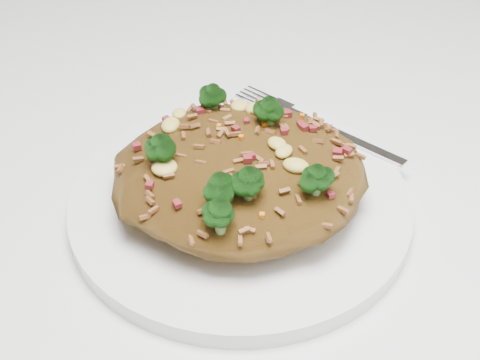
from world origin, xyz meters
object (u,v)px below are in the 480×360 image
fork (326,128)px  plate (240,203)px  dining_table (314,306)px  fried_rice (240,165)px

fork → plate: bearing=-91.1°
dining_table → fork: bearing=80.4°
dining_table → fork: fork is taller
dining_table → fried_rice: (-0.06, 0.02, 0.13)m
plate → fork: (0.08, 0.08, 0.01)m
fried_rice → dining_table: bearing=-18.4°
dining_table → plate: size_ratio=4.84×
dining_table → plate: (-0.06, 0.02, 0.10)m
plate → fried_rice: bearing=-104.5°
dining_table → fried_rice: size_ratio=6.69×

